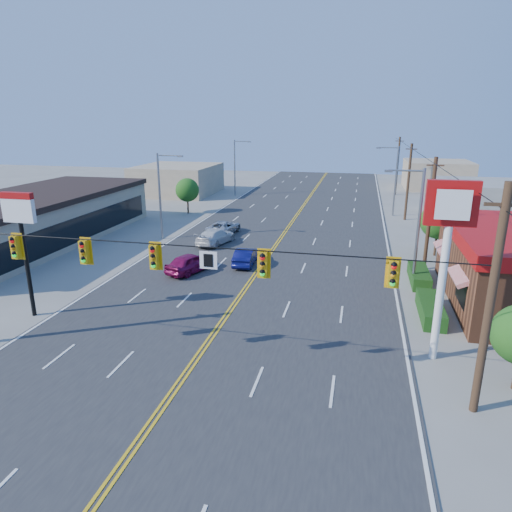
% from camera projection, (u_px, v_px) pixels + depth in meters
% --- Properties ---
extents(ground, '(160.00, 160.00, 0.00)m').
position_uv_depth(ground, '(187.00, 374.00, 20.55)').
color(ground, gray).
rests_on(ground, ground).
extents(road, '(20.00, 120.00, 0.06)m').
position_uv_depth(road, '(272.00, 251.00, 39.19)').
color(road, '#2D2D30').
rests_on(road, ground).
extents(signal_span, '(24.32, 0.34, 9.00)m').
position_uv_depth(signal_span, '(179.00, 271.00, 19.15)').
color(signal_span, '#47301E').
rests_on(signal_span, ground).
extents(kfc_pylon, '(2.20, 0.36, 8.50)m').
position_uv_depth(kfc_pylon, '(448.00, 236.00, 20.17)').
color(kfc_pylon, white).
rests_on(kfc_pylon, ground).
extents(strip_mall, '(10.40, 26.40, 4.40)m').
position_uv_depth(strip_mall, '(30.00, 219.00, 41.39)').
color(strip_mall, tan).
rests_on(strip_mall, ground).
extents(pizza_hut_sign, '(1.90, 0.30, 6.85)m').
position_uv_depth(pizza_hut_sign, '(21.00, 229.00, 25.12)').
color(pizza_hut_sign, black).
rests_on(pizza_hut_sign, ground).
extents(streetlight_se, '(2.55, 0.25, 8.00)m').
position_uv_depth(streetlight_se, '(416.00, 221.00, 29.98)').
color(streetlight_se, gray).
rests_on(streetlight_se, ground).
extents(streetlight_ne, '(2.55, 0.25, 8.00)m').
position_uv_depth(streetlight_ne, '(394.00, 177.00, 52.36)').
color(streetlight_ne, gray).
rests_on(streetlight_ne, ground).
extents(streetlight_sw, '(2.55, 0.25, 8.00)m').
position_uv_depth(streetlight_sw, '(162.00, 192.00, 42.06)').
color(streetlight_sw, gray).
rests_on(streetlight_sw, ground).
extents(streetlight_nw, '(2.55, 0.25, 8.00)m').
position_uv_depth(streetlight_nw, '(236.00, 165.00, 66.30)').
color(streetlight_nw, gray).
rests_on(streetlight_nw, ground).
extents(utility_pole_near, '(0.28, 0.28, 8.40)m').
position_uv_depth(utility_pole_near, '(430.00, 215.00, 33.50)').
color(utility_pole_near, '#47301E').
rests_on(utility_pole_near, ground).
extents(utility_pole_mid, '(0.28, 0.28, 8.40)m').
position_uv_depth(utility_pole_mid, '(408.00, 182.00, 50.28)').
color(utility_pole_mid, '#47301E').
rests_on(utility_pole_mid, ground).
extents(utility_pole_far, '(0.28, 0.28, 8.40)m').
position_uv_depth(utility_pole_far, '(397.00, 166.00, 67.07)').
color(utility_pole_far, '#47301E').
rests_on(utility_pole_far, ground).
extents(tree_kfc_rear, '(2.94, 2.94, 4.41)m').
position_uv_depth(tree_kfc_rear, '(438.00, 221.00, 37.32)').
color(tree_kfc_rear, '#47301E').
rests_on(tree_kfc_rear, ground).
extents(tree_west, '(2.80, 2.80, 4.20)m').
position_uv_depth(tree_west, '(187.00, 190.00, 54.22)').
color(tree_west, '#47301E').
rests_on(tree_west, ground).
extents(bld_east_mid, '(12.00, 10.00, 4.00)m').
position_uv_depth(bld_east_mid, '(492.00, 200.00, 52.56)').
color(bld_east_mid, gray).
rests_on(bld_east_mid, ground).
extents(bld_west_far, '(11.00, 12.00, 4.20)m').
position_uv_depth(bld_west_far, '(178.00, 179.00, 68.98)').
color(bld_west_far, tan).
rests_on(bld_west_far, ground).
extents(bld_east_far, '(10.00, 10.00, 4.40)m').
position_uv_depth(bld_east_far, '(437.00, 175.00, 73.65)').
color(bld_east_far, tan).
rests_on(bld_east_far, ground).
extents(car_magenta, '(3.13, 4.54, 1.44)m').
position_uv_depth(car_magenta, '(190.00, 263.00, 33.72)').
color(car_magenta, maroon).
rests_on(car_magenta, ground).
extents(car_blue, '(1.60, 4.07, 1.32)m').
position_uv_depth(car_blue, '(246.00, 257.00, 35.50)').
color(car_blue, '#0E1052').
rests_on(car_blue, ground).
extents(car_white, '(2.99, 5.08, 1.38)m').
position_uv_depth(car_white, '(216.00, 237.00, 41.29)').
color(car_white, silver).
rests_on(car_white, ground).
extents(car_silver, '(2.83, 4.96, 1.30)m').
position_uv_depth(car_silver, '(224.00, 228.00, 44.89)').
color(car_silver, '#B9BABF').
rests_on(car_silver, ground).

